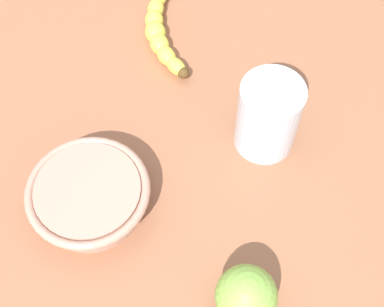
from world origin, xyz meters
TOP-DOWN VIEW (x-y plane):
  - wooden_tabletop at (0.00, 0.00)cm, footprint 120.00×120.00cm
  - banana at (7.25, -18.36)cm, footprint 12.18×16.68cm
  - smoothie_glass at (-14.18, -6.87)cm, footprint 8.44×8.44cm
  - ceramic_bowl at (3.11, 11.76)cm, footprint 15.89×15.89cm
  - green_apple_fruit at (-19.85, 16.14)cm, footprint 7.25×7.25cm

SIDE VIEW (x-z plane):
  - wooden_tabletop at x=0.00cm, z-range 0.00..3.00cm
  - banana at x=7.25cm, z-range 3.00..6.24cm
  - ceramic_bowl at x=3.11cm, z-range 3.46..8.16cm
  - green_apple_fruit at x=-19.85cm, z-range 3.00..10.25cm
  - smoothie_glass at x=-14.18cm, z-range 2.64..14.01cm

